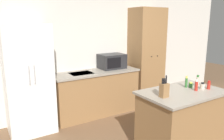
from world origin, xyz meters
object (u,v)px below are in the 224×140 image
object	(u,v)px
spice_bottle_short_red	(191,85)
spice_bottle_tall_dark	(203,86)
pantry_cabinet	(146,57)
spice_bottle_amber_oil	(198,81)
refrigerator	(28,79)
spice_bottle_green_herb	(196,86)
microwave	(112,61)
spice_bottle_pale_salt	(186,82)
knife_block	(164,90)
spice_bottle_orange_cap	(209,85)

from	to	relation	value
spice_bottle_short_red	spice_bottle_tall_dark	bearing A→B (deg)	-62.74
pantry_cabinet	spice_bottle_tall_dark	xyz separation A→B (m)	(-0.59, -1.96, -0.14)
spice_bottle_amber_oil	spice_bottle_short_red	bearing A→B (deg)	179.26
refrigerator	spice_bottle_green_herb	xyz separation A→B (m)	(1.94, -1.89, 0.06)
microwave	spice_bottle_amber_oil	distance (m)	1.91
refrigerator	spice_bottle_short_red	size ratio (longest dim) A/B	23.17
spice_bottle_tall_dark	spice_bottle_amber_oil	bearing A→B (deg)	62.67
pantry_cabinet	spice_bottle_pale_salt	xyz separation A→B (m)	(-0.72, -1.77, -0.10)
spice_bottle_green_herb	microwave	bearing A→B (deg)	95.29
knife_block	spice_bottle_green_herb	world-z (taller)	knife_block
spice_bottle_orange_cap	knife_block	bearing A→B (deg)	173.73
refrigerator	spice_bottle_green_herb	bearing A→B (deg)	-44.19
refrigerator	spice_bottle_amber_oil	bearing A→B (deg)	-38.93
microwave	spice_bottle_orange_cap	xyz separation A→B (m)	(0.41, -2.06, -0.09)
microwave	spice_bottle_short_red	xyz separation A→B (m)	(0.25, -1.86, -0.11)
spice_bottle_pale_salt	spice_bottle_orange_cap	bearing A→B (deg)	-48.12
microwave	spice_bottle_amber_oil	world-z (taller)	microwave
pantry_cabinet	spice_bottle_green_herb	distance (m)	2.09
spice_bottle_tall_dark	spice_bottle_green_herb	size ratio (longest dim) A/B	0.61
microwave	spice_bottle_pale_salt	bearing A→B (deg)	-83.86
pantry_cabinet	spice_bottle_amber_oil	world-z (taller)	pantry_cabinet
pantry_cabinet	microwave	bearing A→B (deg)	176.68
spice_bottle_green_herb	spice_bottle_short_red	bearing A→B (deg)	66.13
pantry_cabinet	knife_block	bearing A→B (deg)	-124.77
microwave	spice_bottle_short_red	size ratio (longest dim) A/B	6.69
pantry_cabinet	spice_bottle_short_red	bearing A→B (deg)	-110.25
spice_bottle_amber_oil	spice_bottle_orange_cap	world-z (taller)	spice_bottle_amber_oil
refrigerator	pantry_cabinet	xyz separation A→B (m)	(2.67, 0.07, 0.17)
microwave	knife_block	bearing A→B (deg)	-101.80
refrigerator	spice_bottle_tall_dark	world-z (taller)	refrigerator
spice_bottle_amber_oil	spice_bottle_orange_cap	bearing A→B (deg)	-88.78
spice_bottle_green_herb	spice_bottle_orange_cap	distance (m)	0.23
spice_bottle_green_herb	spice_bottle_pale_salt	size ratio (longest dim) A/B	0.94
spice_bottle_short_red	spice_bottle_amber_oil	bearing A→B (deg)	-0.74
spice_bottle_pale_salt	spice_bottle_orange_cap	size ratio (longest dim) A/B	1.38
spice_bottle_amber_oil	spice_bottle_pale_salt	xyz separation A→B (m)	(-0.21, 0.04, 0.00)
spice_bottle_green_herb	spice_bottle_pale_salt	xyz separation A→B (m)	(0.01, 0.19, 0.00)
knife_block	spice_bottle_short_red	xyz separation A→B (m)	(0.66, 0.11, -0.06)
spice_bottle_tall_dark	spice_bottle_orange_cap	world-z (taller)	spice_bottle_orange_cap
spice_bottle_amber_oil	spice_bottle_tall_dark	bearing A→B (deg)	-117.33
microwave	knife_block	world-z (taller)	microwave
knife_block	spice_bottle_tall_dark	world-z (taller)	knife_block
spice_bottle_tall_dark	spice_bottle_green_herb	world-z (taller)	spice_bottle_green_herb
spice_bottle_orange_cap	spice_bottle_green_herb	bearing A→B (deg)	167.42
refrigerator	microwave	distance (m)	1.77
refrigerator	spice_bottle_amber_oil	size ratio (longest dim) A/B	10.78
spice_bottle_orange_cap	pantry_cabinet	bearing A→B (deg)	75.71
microwave	spice_bottle_tall_dark	xyz separation A→B (m)	(0.33, -2.01, -0.10)
spice_bottle_orange_cap	spice_bottle_amber_oil	bearing A→B (deg)	91.22
microwave	knife_block	size ratio (longest dim) A/B	1.84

